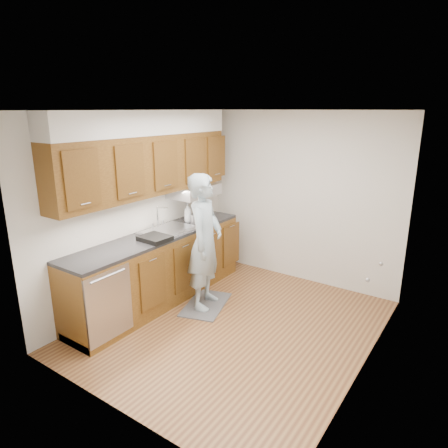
{
  "coord_description": "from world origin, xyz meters",
  "views": [
    {
      "loc": [
        2.32,
        -3.6,
        2.52
      ],
      "look_at": [
        -0.33,
        0.25,
        1.16
      ],
      "focal_mm": 32.0,
      "sensor_mm": 36.0,
      "label": 1
    }
  ],
  "objects_px": {
    "soap_bottle_a": "(188,213)",
    "soap_bottle_c": "(199,212)",
    "person": "(205,233)",
    "dish_rack": "(155,238)",
    "soap_bottle_b": "(199,216)",
    "soda_can": "(198,219)",
    "steel_can": "(193,219)"
  },
  "relations": [
    {
      "from": "soap_bottle_a",
      "to": "dish_rack",
      "type": "bearing_deg",
      "value": -77.27
    },
    {
      "from": "soap_bottle_a",
      "to": "soap_bottle_b",
      "type": "height_order",
      "value": "soap_bottle_a"
    },
    {
      "from": "soda_can",
      "to": "soap_bottle_b",
      "type": "bearing_deg",
      "value": 106.63
    },
    {
      "from": "soap_bottle_b",
      "to": "steel_can",
      "type": "relative_size",
      "value": 1.4
    },
    {
      "from": "steel_can",
      "to": "dish_rack",
      "type": "xyz_separation_m",
      "value": [
        0.08,
        -0.85,
        -0.04
      ]
    },
    {
      "from": "steel_can",
      "to": "dish_rack",
      "type": "bearing_deg",
      "value": -84.86
    },
    {
      "from": "person",
      "to": "soap_bottle_c",
      "type": "bearing_deg",
      "value": 25.0
    },
    {
      "from": "soap_bottle_a",
      "to": "soda_can",
      "type": "bearing_deg",
      "value": 17.88
    },
    {
      "from": "soap_bottle_a",
      "to": "dish_rack",
      "type": "height_order",
      "value": "soap_bottle_a"
    },
    {
      "from": "person",
      "to": "dish_rack",
      "type": "relative_size",
      "value": 5.45
    },
    {
      "from": "soap_bottle_a",
      "to": "soap_bottle_c",
      "type": "relative_size",
      "value": 1.7
    },
    {
      "from": "soap_bottle_a",
      "to": "dish_rack",
      "type": "xyz_separation_m",
      "value": [
        0.2,
        -0.89,
        -0.11
      ]
    },
    {
      "from": "soda_can",
      "to": "dish_rack",
      "type": "bearing_deg",
      "value": -87.12
    },
    {
      "from": "person",
      "to": "soap_bottle_c",
      "type": "relative_size",
      "value": 12.08
    },
    {
      "from": "soap_bottle_a",
      "to": "steel_can",
      "type": "bearing_deg",
      "value": -15.93
    },
    {
      "from": "person",
      "to": "soap_bottle_a",
      "type": "distance_m",
      "value": 0.8
    },
    {
      "from": "soap_bottle_b",
      "to": "soda_can",
      "type": "height_order",
      "value": "soap_bottle_b"
    },
    {
      "from": "soda_can",
      "to": "steel_can",
      "type": "bearing_deg",
      "value": -109.22
    },
    {
      "from": "soap_bottle_a",
      "to": "person",
      "type": "bearing_deg",
      "value": -34.92
    },
    {
      "from": "soap_bottle_b",
      "to": "soap_bottle_c",
      "type": "bearing_deg",
      "value": 127.91
    },
    {
      "from": "soap_bottle_b",
      "to": "soda_can",
      "type": "distance_m",
      "value": 0.05
    },
    {
      "from": "soap_bottle_b",
      "to": "dish_rack",
      "type": "height_order",
      "value": "soap_bottle_b"
    },
    {
      "from": "person",
      "to": "soda_can",
      "type": "xyz_separation_m",
      "value": [
        -0.5,
        0.5,
        -0.01
      ]
    },
    {
      "from": "soap_bottle_b",
      "to": "soap_bottle_c",
      "type": "xyz_separation_m",
      "value": [
        -0.18,
        0.23,
        -0.01
      ]
    },
    {
      "from": "soap_bottle_a",
      "to": "soap_bottle_c",
      "type": "bearing_deg",
      "value": 96.64
    },
    {
      "from": "soap_bottle_c",
      "to": "dish_rack",
      "type": "bearing_deg",
      "value": -78.85
    },
    {
      "from": "person",
      "to": "dish_rack",
      "type": "distance_m",
      "value": 0.63
    },
    {
      "from": "dish_rack",
      "to": "soap_bottle_b",
      "type": "bearing_deg",
      "value": 96.31
    },
    {
      "from": "soda_can",
      "to": "soap_bottle_a",
      "type": "bearing_deg",
      "value": -162.12
    },
    {
      "from": "person",
      "to": "soap_bottle_c",
      "type": "distance_m",
      "value": 1.03
    },
    {
      "from": "person",
      "to": "soda_can",
      "type": "relative_size",
      "value": 17.33
    },
    {
      "from": "soda_can",
      "to": "steel_can",
      "type": "relative_size",
      "value": 0.85
    }
  ]
}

